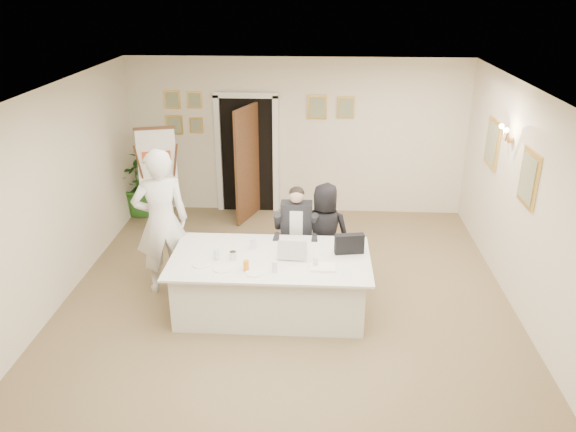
# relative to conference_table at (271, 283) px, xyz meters

# --- Properties ---
(floor) EXTENTS (7.00, 7.00, 0.00)m
(floor) POSITION_rel_conference_table_xyz_m (0.19, -0.01, -0.39)
(floor) COLOR brown
(floor) RESTS_ON ground
(ceiling) EXTENTS (6.00, 7.00, 0.02)m
(ceiling) POSITION_rel_conference_table_xyz_m (0.19, -0.01, 2.41)
(ceiling) COLOR white
(ceiling) RESTS_ON wall_back
(wall_back) EXTENTS (6.00, 0.10, 2.80)m
(wall_back) POSITION_rel_conference_table_xyz_m (0.19, 3.49, 1.01)
(wall_back) COLOR beige
(wall_back) RESTS_ON floor
(wall_front) EXTENTS (6.00, 0.10, 2.80)m
(wall_front) POSITION_rel_conference_table_xyz_m (0.19, -3.51, 1.01)
(wall_front) COLOR beige
(wall_front) RESTS_ON floor
(wall_left) EXTENTS (0.10, 7.00, 2.80)m
(wall_left) POSITION_rel_conference_table_xyz_m (-2.81, -0.01, 1.01)
(wall_left) COLOR beige
(wall_left) RESTS_ON floor
(wall_right) EXTENTS (0.10, 7.00, 2.80)m
(wall_right) POSITION_rel_conference_table_xyz_m (3.19, -0.01, 1.01)
(wall_right) COLOR beige
(wall_right) RESTS_ON floor
(doorway) EXTENTS (1.14, 0.86, 2.20)m
(doorway) POSITION_rel_conference_table_xyz_m (-0.69, 3.31, 0.65)
(doorway) COLOR black
(doorway) RESTS_ON floor
(pictures_back_wall) EXTENTS (3.40, 0.06, 0.80)m
(pictures_back_wall) POSITION_rel_conference_table_xyz_m (-0.61, 3.46, 1.46)
(pictures_back_wall) COLOR #E3B24D
(pictures_back_wall) RESTS_ON wall_back
(pictures_right_wall) EXTENTS (0.06, 2.20, 0.80)m
(pictures_right_wall) POSITION_rel_conference_table_xyz_m (3.16, 1.19, 1.36)
(pictures_right_wall) COLOR #E3B24D
(pictures_right_wall) RESTS_ON wall_right
(wall_sconce) EXTENTS (0.20, 0.30, 0.24)m
(wall_sconce) POSITION_rel_conference_table_xyz_m (3.09, 1.19, 1.71)
(wall_sconce) COLOR #B17F39
(wall_sconce) RESTS_ON wall_right
(conference_table) EXTENTS (2.52, 1.35, 0.78)m
(conference_table) POSITION_rel_conference_table_xyz_m (0.00, 0.00, 0.00)
(conference_table) COLOR silver
(conference_table) RESTS_ON floor
(seated_man) EXTENTS (0.62, 0.66, 1.40)m
(seated_man) POSITION_rel_conference_table_xyz_m (0.29, 0.90, 0.30)
(seated_man) COLOR black
(seated_man) RESTS_ON floor
(flip_chart) EXTENTS (0.65, 0.47, 1.79)m
(flip_chart) POSITION_rel_conference_table_xyz_m (-2.07, 2.43, 0.44)
(flip_chart) COLOR #3D1D13
(flip_chart) RESTS_ON floor
(standing_man) EXTENTS (0.87, 0.74, 2.03)m
(standing_man) POSITION_rel_conference_table_xyz_m (-1.50, 0.49, 0.62)
(standing_man) COLOR white
(standing_man) RESTS_ON floor
(standing_woman) EXTENTS (0.78, 0.58, 1.45)m
(standing_woman) POSITION_rel_conference_table_xyz_m (0.69, 0.89, 0.33)
(standing_woman) COLOR black
(standing_woman) RESTS_ON floor
(potted_palm) EXTENTS (1.25, 1.11, 1.27)m
(potted_palm) POSITION_rel_conference_table_xyz_m (-2.61, 3.19, 0.24)
(potted_palm) COLOR #276120
(potted_palm) RESTS_ON floor
(laptop) EXTENTS (0.38, 0.40, 0.28)m
(laptop) POSITION_rel_conference_table_xyz_m (0.28, 0.05, 0.52)
(laptop) COLOR #B7BABC
(laptop) RESTS_ON conference_table
(laptop_bag) EXTENTS (0.38, 0.16, 0.26)m
(laptop_bag) POSITION_rel_conference_table_xyz_m (1.00, 0.17, 0.51)
(laptop_bag) COLOR black
(laptop_bag) RESTS_ON conference_table
(paper_stack) EXTENTS (0.31, 0.22, 0.03)m
(paper_stack) POSITION_rel_conference_table_xyz_m (0.66, -0.27, 0.40)
(paper_stack) COLOR white
(paper_stack) RESTS_ON conference_table
(plate_left) EXTENTS (0.30, 0.30, 0.01)m
(plate_left) POSITION_rel_conference_table_xyz_m (-0.82, -0.25, 0.39)
(plate_left) COLOR white
(plate_left) RESTS_ON conference_table
(plate_mid) EXTENTS (0.27, 0.27, 0.01)m
(plate_mid) POSITION_rel_conference_table_xyz_m (-0.56, -0.36, 0.39)
(plate_mid) COLOR white
(plate_mid) RESTS_ON conference_table
(plate_near) EXTENTS (0.25, 0.25, 0.01)m
(plate_near) POSITION_rel_conference_table_xyz_m (-0.15, -0.44, 0.39)
(plate_near) COLOR white
(plate_near) RESTS_ON conference_table
(glass_a) EXTENTS (0.07, 0.07, 0.14)m
(glass_a) POSITION_rel_conference_table_xyz_m (-0.66, -0.11, 0.45)
(glass_a) COLOR silver
(glass_a) RESTS_ON conference_table
(glass_b) EXTENTS (0.08, 0.08, 0.14)m
(glass_b) POSITION_rel_conference_table_xyz_m (0.09, -0.39, 0.45)
(glass_b) COLOR silver
(glass_b) RESTS_ON conference_table
(glass_c) EXTENTS (0.07, 0.07, 0.14)m
(glass_c) POSITION_rel_conference_table_xyz_m (0.57, -0.24, 0.45)
(glass_c) COLOR silver
(glass_c) RESTS_ON conference_table
(glass_d) EXTENTS (0.08, 0.08, 0.14)m
(glass_d) POSITION_rel_conference_table_xyz_m (-0.25, 0.24, 0.45)
(glass_d) COLOR silver
(glass_d) RESTS_ON conference_table
(oj_glass) EXTENTS (0.07, 0.07, 0.13)m
(oj_glass) POSITION_rel_conference_table_xyz_m (-0.26, -0.37, 0.45)
(oj_glass) COLOR orange
(oj_glass) RESTS_ON conference_table
(steel_jug) EXTENTS (0.09, 0.09, 0.11)m
(steel_jug) POSITION_rel_conference_table_xyz_m (-0.46, -0.09, 0.44)
(steel_jug) COLOR silver
(steel_jug) RESTS_ON conference_table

